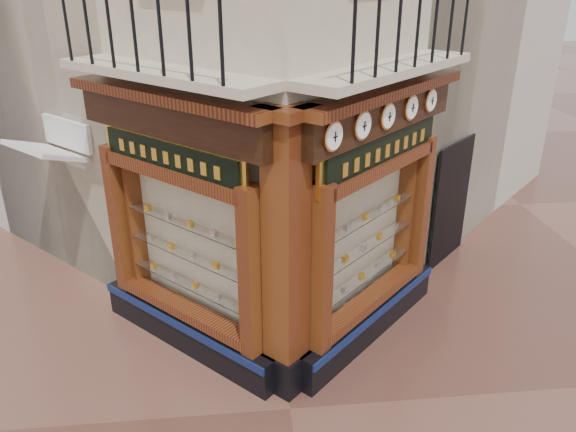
{
  "coord_description": "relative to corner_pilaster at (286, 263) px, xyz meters",
  "views": [
    {
      "loc": [
        -0.63,
        -5.81,
        5.39
      ],
      "look_at": [
        0.18,
        2.0,
        1.94
      ],
      "focal_mm": 35.0,
      "sensor_mm": 36.0,
      "label": 1
    }
  ],
  "objects": [
    {
      "name": "ground",
      "position": [
        0.0,
        -0.5,
        -1.95
      ],
      "size": [
        80.0,
        80.0,
        0.0
      ],
      "primitive_type": "plane",
      "color": "#502E25",
      "rests_on": "ground"
    },
    {
      "name": "shopfront_left",
      "position": [
        -1.41,
        1.07,
        0.03
      ],
      "size": [
        2.86,
        2.86,
        3.98
      ],
      "rotation": [
        0.0,
        0.0,
        2.36
      ],
      "color": "black",
      "rests_on": "ground"
    },
    {
      "name": "shopfront_right",
      "position": [
        1.41,
        1.07,
        0.03
      ],
      "size": [
        2.86,
        2.86,
        3.98
      ],
      "rotation": [
        0.0,
        0.0,
        0.79
      ],
      "color": "black",
      "rests_on": "ground"
    },
    {
      "name": "corner_pilaster",
      "position": [
        0.0,
        0.0,
        0.0
      ],
      "size": [
        0.85,
        0.85,
        3.98
      ],
      "rotation": [
        0.0,
        0.0,
        0.79
      ],
      "color": "black",
      "rests_on": "ground"
    },
    {
      "name": "balcony",
      "position": [
        0.0,
        0.99,
        2.27
      ],
      "size": [
        5.94,
        2.97,
        1.03
      ],
      "color": "beige",
      "rests_on": "ground"
    },
    {
      "name": "clock_a",
      "position": [
        0.54,
        -0.06,
        1.67
      ],
      "size": [
        0.3,
        0.3,
        0.37
      ],
      "rotation": [
        0.0,
        0.0,
        0.79
      ],
      "color": "#C28040",
      "rests_on": "ground"
    },
    {
      "name": "clock_b",
      "position": [
        0.99,
        0.39,
        1.67
      ],
      "size": [
        0.3,
        0.3,
        0.38
      ],
      "rotation": [
        0.0,
        0.0,
        0.79
      ],
      "color": "#C28040",
      "rests_on": "ground"
    },
    {
      "name": "clock_c",
      "position": [
        1.43,
        0.83,
        1.67
      ],
      "size": [
        0.29,
        0.29,
        0.36
      ],
      "rotation": [
        0.0,
        0.0,
        0.79
      ],
      "color": "#C28040",
      "rests_on": "ground"
    },
    {
      "name": "clock_d",
      "position": [
        1.89,
        1.29,
        1.67
      ],
      "size": [
        0.29,
        0.29,
        0.36
      ],
      "rotation": [
        0.0,
        0.0,
        0.79
      ],
      "color": "#C28040",
      "rests_on": "ground"
    },
    {
      "name": "clock_e",
      "position": [
        2.33,
        1.72,
        1.67
      ],
      "size": [
        0.28,
        0.28,
        0.35
      ],
      "rotation": [
        0.0,
        0.0,
        0.79
      ],
      "color": "#C28040",
      "rests_on": "ground"
    },
    {
      "name": "awning",
      "position": [
        -3.73,
        3.02,
        -1.95
      ],
      "size": [
        1.51,
        1.51,
        0.33
      ],
      "primitive_type": null,
      "rotation": [
        0.32,
        0.0,
        2.36
      ],
      "color": "silver",
      "rests_on": "ground"
    },
    {
      "name": "signboard_left",
      "position": [
        -1.46,
        1.01,
        1.15
      ],
      "size": [
        2.03,
        2.03,
        0.54
      ],
      "rotation": [
        0.0,
        0.0,
        2.36
      ],
      "color": "yellow",
      "rests_on": "ground"
    },
    {
      "name": "signboard_right",
      "position": [
        1.46,
        1.01,
        1.15
      ],
      "size": [
        2.19,
        2.19,
        0.59
      ],
      "rotation": [
        0.0,
        0.0,
        0.79
      ],
      "color": "yellow",
      "rests_on": "ground"
    }
  ]
}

